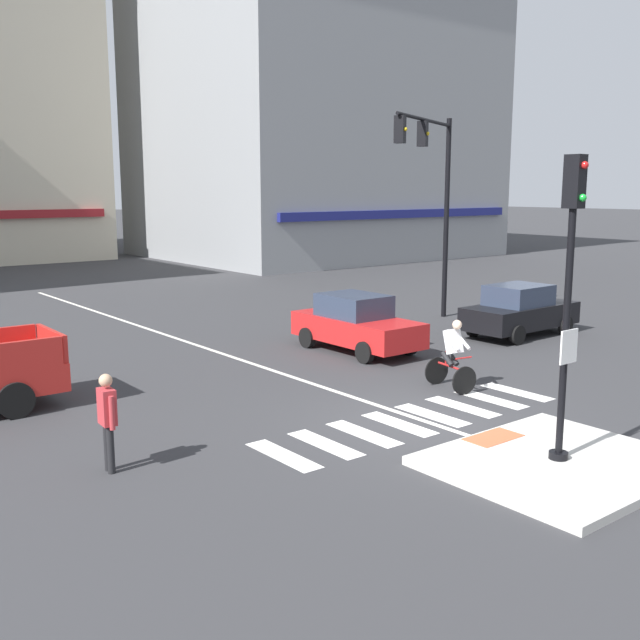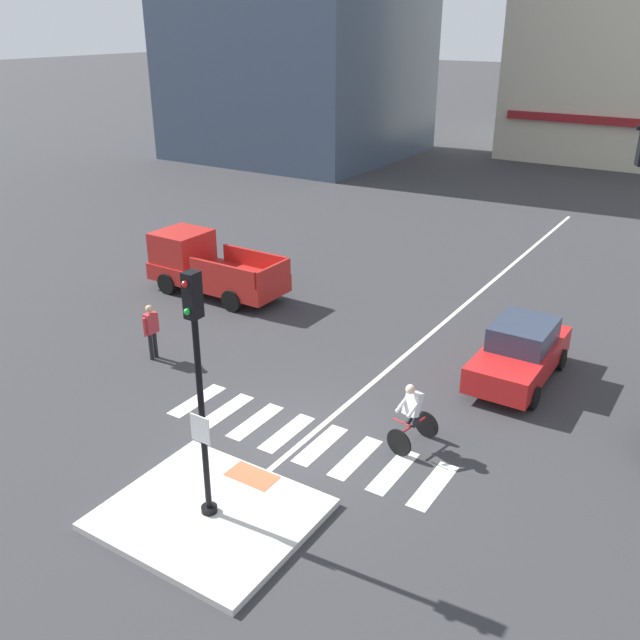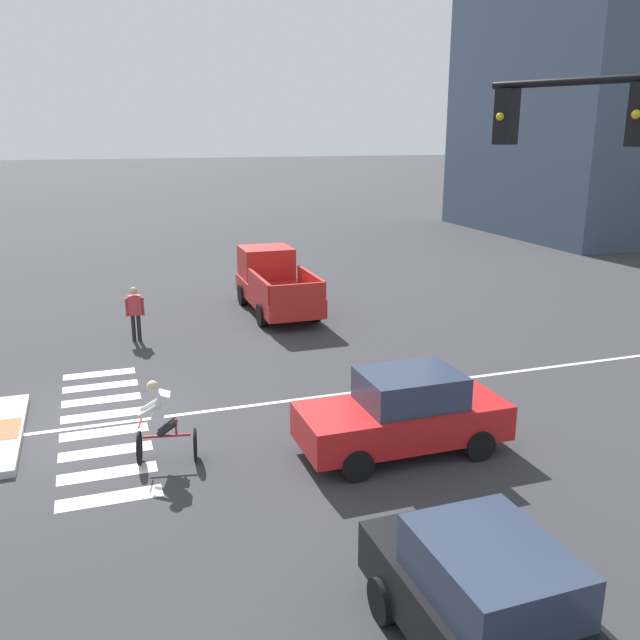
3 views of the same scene
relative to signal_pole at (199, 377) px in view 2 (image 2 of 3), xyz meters
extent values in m
plane|color=#333335|center=(0.00, 3.01, -3.16)|extent=(300.00, 300.00, 0.00)
cube|color=beige|center=(0.00, 0.01, -3.08)|extent=(3.96, 3.43, 0.15)
cube|color=#DB5B38|center=(0.00, 1.37, -3.01)|extent=(1.10, 0.60, 0.01)
cylinder|color=black|center=(0.00, 0.01, -2.95)|extent=(0.32, 0.32, 0.12)
cylinder|color=black|center=(0.00, 0.01, -0.87)|extent=(0.12, 0.12, 4.05)
cube|color=white|center=(0.00, -0.07, -1.07)|extent=(0.44, 0.03, 0.56)
cube|color=black|center=(0.00, 0.01, 1.58)|extent=(0.24, 0.28, 0.84)
sphere|color=red|center=(0.00, -0.15, 1.83)|extent=(0.12, 0.12, 0.12)
sphere|color=green|center=(0.00, -0.15, 1.33)|extent=(0.12, 0.12, 0.12)
cube|color=silver|center=(-3.31, 3.33, -3.16)|extent=(0.44, 1.80, 0.01)
cube|color=silver|center=(-2.37, 3.33, -3.16)|extent=(0.44, 1.80, 0.01)
cube|color=silver|center=(-1.42, 3.33, -3.16)|extent=(0.44, 1.80, 0.01)
cube|color=silver|center=(-0.47, 3.33, -3.16)|extent=(0.44, 1.80, 0.01)
cube|color=silver|center=(0.47, 3.33, -3.16)|extent=(0.44, 1.80, 0.01)
cube|color=silver|center=(1.42, 3.33, -3.16)|extent=(0.44, 1.80, 0.01)
cube|color=silver|center=(2.37, 3.33, -3.16)|extent=(0.44, 1.80, 0.01)
cube|color=silver|center=(3.31, 3.33, -3.16)|extent=(0.44, 1.80, 0.01)
cube|color=silver|center=(0.06, 13.01, -3.16)|extent=(0.14, 28.00, 0.01)
cube|color=maroon|center=(0.37, 39.77, -0.06)|extent=(16.18, 0.30, 0.50)
cube|color=red|center=(3.28, 8.91, -2.51)|extent=(1.70, 4.10, 0.70)
cube|color=#2D384C|center=(3.28, 9.06, -1.84)|extent=(1.48, 1.90, 0.64)
cylinder|color=black|center=(4.12, 7.64, -2.86)|extent=(0.18, 0.60, 0.60)
cylinder|color=black|center=(2.45, 7.64, -2.86)|extent=(0.18, 0.60, 0.60)
cylinder|color=black|center=(4.12, 10.18, -2.86)|extent=(0.18, 0.60, 0.60)
cylinder|color=black|center=(2.45, 10.18, -2.86)|extent=(0.18, 0.60, 0.60)
cube|color=red|center=(-7.74, 9.41, -2.48)|extent=(5.11, 1.94, 0.60)
cube|color=red|center=(-9.34, 9.42, -1.63)|extent=(1.71, 1.81, 1.10)
cube|color=#2D384C|center=(-10.17, 9.43, -1.55)|extent=(0.09, 1.62, 0.60)
cube|color=red|center=(-6.73, 8.51, -1.88)|extent=(2.81, 0.14, 0.60)
cube|color=red|center=(-6.72, 10.29, -1.88)|extent=(2.81, 0.14, 0.60)
cube|color=red|center=(-5.24, 9.39, -1.88)|extent=(0.11, 1.80, 0.60)
cylinder|color=black|center=(-9.33, 8.51, -2.78)|extent=(0.76, 0.25, 0.76)
cylinder|color=black|center=(-9.32, 10.33, -2.78)|extent=(0.76, 0.25, 0.76)
cylinder|color=black|center=(-6.35, 8.49, -2.78)|extent=(0.76, 0.25, 0.76)
cylinder|color=black|center=(-6.33, 10.31, -2.78)|extent=(0.76, 0.25, 0.76)
cylinder|color=black|center=(2.18, 3.95, -2.83)|extent=(0.66, 0.16, 0.66)
cylinder|color=black|center=(2.38, 4.98, -2.83)|extent=(0.66, 0.16, 0.66)
cylinder|color=#B21E1E|center=(2.28, 4.46, -2.61)|extent=(0.22, 0.89, 0.05)
cylinder|color=#B21E1E|center=(2.31, 4.64, -2.43)|extent=(0.04, 0.04, 0.30)
cylinder|color=#B21E1E|center=(2.19, 3.99, -2.31)|extent=(0.44, 0.12, 0.04)
cylinder|color=black|center=(2.36, 4.47, -2.43)|extent=(0.19, 0.41, 0.33)
cylinder|color=black|center=(2.20, 4.50, -2.43)|extent=(0.19, 0.41, 0.33)
cube|color=silver|center=(2.26, 4.38, -2.00)|extent=(0.41, 0.44, 0.60)
sphere|color=beige|center=(2.24, 4.26, -1.59)|extent=(0.22, 0.22, 0.22)
cylinder|color=silver|center=(2.39, 4.18, -2.00)|extent=(0.16, 0.46, 0.31)
cylinder|color=silver|center=(2.07, 4.24, -2.00)|extent=(0.16, 0.46, 0.31)
cylinder|color=black|center=(-6.01, 4.42, -2.75)|extent=(0.12, 0.12, 0.82)
cylinder|color=black|center=(-6.00, 4.58, -2.75)|extent=(0.12, 0.12, 0.82)
cube|color=#B73338|center=(-6.01, 4.50, -2.04)|extent=(0.24, 0.37, 0.60)
cylinder|color=#B73338|center=(-6.02, 4.27, -2.09)|extent=(0.09, 0.09, 0.56)
cylinder|color=#B73338|center=(-5.99, 4.73, -2.09)|extent=(0.09, 0.09, 0.56)
sphere|color=tan|center=(-6.01, 4.50, -1.60)|extent=(0.22, 0.22, 0.22)
camera|label=1|loc=(-10.49, -6.78, 1.47)|focal=41.50mm
camera|label=2|loc=(7.80, -8.13, 5.93)|focal=39.01mm
camera|label=3|loc=(14.48, 3.39, 3.00)|focal=38.24mm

